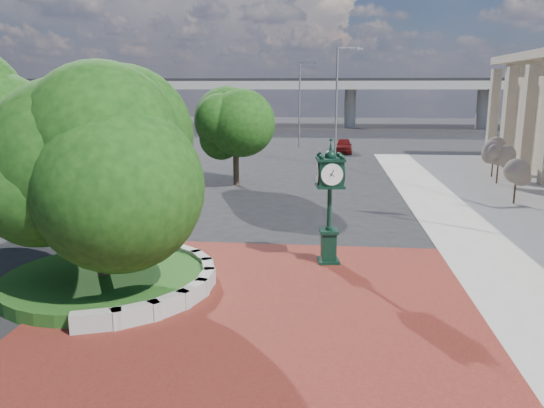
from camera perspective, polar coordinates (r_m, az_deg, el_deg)
The scene contains 14 objects.
ground at distance 16.09m, azimuth -0.77°, elevation -9.54°, with size 200.00×200.00×0.00m, color black.
plaza at distance 15.17m, azimuth -1.23°, elevation -10.87°, with size 12.00×12.00×0.04m, color maroon.
planter_wall at distance 16.52m, azimuth -10.24°, elevation -8.15°, with size 2.96×6.77×0.54m.
grass_bed at distance 17.31m, azimuth -17.60°, elevation -7.83°, with size 6.10×6.10×0.40m, color #144818.
overpass at distance 84.85m, azimuth 4.86°, elevation 12.62°, with size 90.00×12.00×7.50m.
tree_planter at distance 16.47m, azimuth -18.39°, elevation 3.78°, with size 5.20×5.20×6.33m.
tree_street at distance 33.45m, azimuth -3.94°, elevation 7.55°, with size 4.40×4.40×5.45m.
post_clock at distance 18.19m, azimuth 6.22°, elevation 0.74°, with size 1.00×1.00×4.30m.
parked_car at distance 51.10m, azimuth 7.65°, elevation 6.25°, with size 1.65×4.10×1.40m, color #500C0B.
street_lamp_near at distance 42.70m, azimuth 7.25°, elevation 11.35°, with size 2.03×0.64×9.13m.
street_lamp_far at distance 55.94m, azimuth 3.19°, elevation 11.36°, with size 1.94×0.51×8.68m.
shrub_near at distance 30.57m, azimuth 24.80°, elevation 2.90°, with size 1.20×1.20×2.20m.
shrub_mid at distance 36.76m, azimuth 23.19°, elevation 4.44°, with size 1.20×1.20×2.20m.
shrub_far at distance 39.47m, azimuth 22.72°, elevation 4.96°, with size 1.20×1.20×2.20m.
Camera 1 is at (1.80, -14.83, 5.98)m, focal length 35.00 mm.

